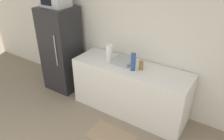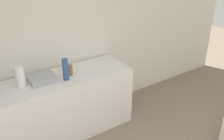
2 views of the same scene
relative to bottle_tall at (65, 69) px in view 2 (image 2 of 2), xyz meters
name	(u,v)px [view 2 (image 2 of 2)]	position (x,y,z in m)	size (l,w,h in m)	color
wall_back	(19,46)	(-0.41, 0.47, 0.26)	(8.00, 0.06, 2.60)	silver
counter	(61,106)	(-0.08, 0.09, -0.59)	(2.02, 0.66, 0.90)	silver
sink_basin	(42,78)	(-0.27, 0.14, -0.12)	(0.34, 0.30, 0.06)	#9EA3A8
bottle_tall	(65,69)	(0.00, 0.00, 0.00)	(0.08, 0.08, 0.29)	#2D4C8C
bottle_short	(70,70)	(0.10, 0.09, -0.07)	(0.07, 0.07, 0.14)	olive
paper_towel_roll	(20,77)	(-0.54, 0.13, -0.01)	(0.12, 0.12, 0.27)	white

